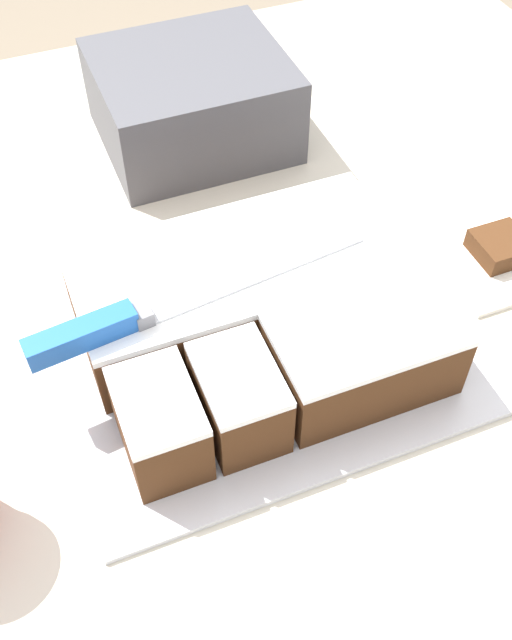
{
  "coord_description": "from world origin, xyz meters",
  "views": [
    {
      "loc": [
        -0.11,
        -0.52,
        1.54
      ],
      "look_at": [
        0.06,
        -0.09,
        0.99
      ],
      "focal_mm": 42.0,
      "sensor_mm": 36.0,
      "label": 1
    }
  ],
  "objects_px": {
    "cake": "(258,317)",
    "brownie": "(500,247)",
    "cake_board": "(256,347)",
    "knife": "(128,319)",
    "storage_box": "(192,101)"
  },
  "relations": [
    {
      "from": "cake",
      "to": "brownie",
      "type": "height_order",
      "value": "cake"
    },
    {
      "from": "cake_board",
      "to": "cake",
      "type": "height_order",
      "value": "cake"
    },
    {
      "from": "knife",
      "to": "storage_box",
      "type": "distance_m",
      "value": 0.39
    },
    {
      "from": "knife",
      "to": "storage_box",
      "type": "bearing_deg",
      "value": 56.36
    },
    {
      "from": "cake",
      "to": "brownie",
      "type": "relative_size",
      "value": 5.73
    },
    {
      "from": "cake_board",
      "to": "brownie",
      "type": "xyz_separation_m",
      "value": [
        0.3,
        0.02,
        0.01
      ]
    },
    {
      "from": "cake_board",
      "to": "cake",
      "type": "xyz_separation_m",
      "value": [
        0.0,
        0.0,
        0.04
      ]
    },
    {
      "from": "brownie",
      "to": "storage_box",
      "type": "bearing_deg",
      "value": 125.78
    },
    {
      "from": "knife",
      "to": "cake_board",
      "type": "bearing_deg",
      "value": -9.83
    },
    {
      "from": "cake_board",
      "to": "cake",
      "type": "relative_size",
      "value": 1.23
    },
    {
      "from": "cake",
      "to": "knife",
      "type": "bearing_deg",
      "value": 178.35
    },
    {
      "from": "cake",
      "to": "brownie",
      "type": "distance_m",
      "value": 0.3
    },
    {
      "from": "cake_board",
      "to": "knife",
      "type": "bearing_deg",
      "value": 177.24
    },
    {
      "from": "brownie",
      "to": "storage_box",
      "type": "xyz_separation_m",
      "value": [
        -0.24,
        0.33,
        0.04
      ]
    },
    {
      "from": "knife",
      "to": "brownie",
      "type": "xyz_separation_m",
      "value": [
        0.42,
        0.01,
        -0.07
      ]
    }
  ]
}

